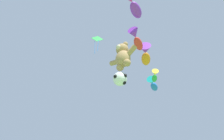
# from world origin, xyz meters

# --- Properties ---
(teddy_bear_kite) EXTENTS (2.04, 0.90, 2.07)m
(teddy_bear_kite) POSITION_xyz_m (0.32, 3.61, 8.26)
(teddy_bear_kite) COLOR tan
(soccer_ball_kite) EXTENTS (0.85, 0.85, 0.79)m
(soccer_ball_kite) POSITION_xyz_m (-0.10, 3.76, 6.80)
(soccer_ball_kite) COLOR white
(fish_kite_violet) EXTENTS (1.22, 2.09, 0.84)m
(fish_kite_violet) POSITION_xyz_m (2.05, 2.97, 11.69)
(fish_kite_violet) COLOR purple
(fish_kite_crimson) EXTENTS (1.32, 2.10, 0.77)m
(fish_kite_crimson) POSITION_xyz_m (0.70, 4.94, 11.08)
(fish_kite_crimson) COLOR red
(fish_kite_tangerine) EXTENTS (1.95, 2.34, 0.99)m
(fish_kite_tangerine) POSITION_xyz_m (0.13, 7.08, 11.60)
(fish_kite_tangerine) COLOR orange
(fish_kite_emerald) EXTENTS (1.34, 1.52, 0.60)m
(fish_kite_emerald) POSITION_xyz_m (-0.52, 9.25, 10.90)
(fish_kite_emerald) COLOR green
(fish_kite_cobalt) EXTENTS (1.46, 2.27, 0.89)m
(fish_kite_cobalt) POSITION_xyz_m (-1.82, 11.23, 11.83)
(fish_kite_cobalt) COLOR blue
(diamond_kite) EXTENTS (0.65, 0.86, 2.44)m
(diamond_kite) POSITION_xyz_m (-2.16, 3.42, 12.30)
(diamond_kite) COLOR green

